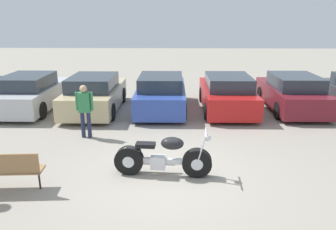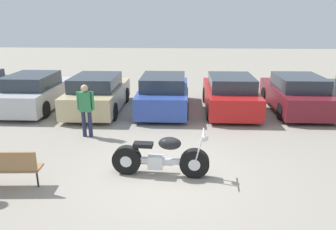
% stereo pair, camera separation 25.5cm
% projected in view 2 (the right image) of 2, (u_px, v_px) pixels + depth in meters
% --- Properties ---
extents(ground_plane, '(60.00, 60.00, 0.00)m').
position_uv_depth(ground_plane, '(165.00, 174.00, 7.64)').
color(ground_plane, gray).
extents(motorcycle, '(2.25, 0.62, 1.09)m').
position_uv_depth(motorcycle, '(160.00, 157.00, 7.48)').
color(motorcycle, black).
rests_on(motorcycle, ground_plane).
extents(parked_car_silver, '(1.89, 4.05, 1.39)m').
position_uv_depth(parked_car_silver, '(35.00, 92.00, 12.82)').
color(parked_car_silver, '#BCBCC1').
rests_on(parked_car_silver, ground_plane).
extents(parked_car_champagne, '(1.89, 4.05, 1.39)m').
position_uv_depth(parked_car_champagne, '(98.00, 94.00, 12.56)').
color(parked_car_champagne, '#C6B284').
rests_on(parked_car_champagne, ground_plane).
extents(parked_car_blue, '(1.89, 4.05, 1.39)m').
position_uv_depth(parked_car_blue, '(164.00, 94.00, 12.58)').
color(parked_car_blue, '#2D479E').
rests_on(parked_car_blue, ground_plane).
extents(parked_car_red, '(1.89, 4.05, 1.39)m').
position_uv_depth(parked_car_red, '(230.00, 94.00, 12.49)').
color(parked_car_red, red).
rests_on(parked_car_red, ground_plane).
extents(parked_car_maroon, '(1.89, 4.05, 1.39)m').
position_uv_depth(parked_car_maroon, '(296.00, 94.00, 12.50)').
color(parked_car_maroon, maroon).
rests_on(parked_car_maroon, ground_plane).
extents(person_standing, '(0.52, 0.22, 1.61)m').
position_uv_depth(person_standing, '(86.00, 106.00, 9.72)').
color(person_standing, '#232847').
rests_on(person_standing, ground_plane).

